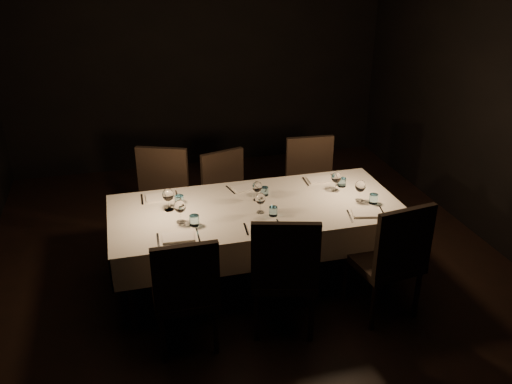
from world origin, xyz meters
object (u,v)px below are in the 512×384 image
object	(u,v)px
chair_far_center	(228,195)
dining_table	(256,214)
chair_far_left	(161,199)
chair_near_right	(391,256)
chair_near_center	(284,270)
chair_near_left	(185,290)
chair_far_right	(312,184)

from	to	relation	value
chair_far_center	dining_table	bearing A→B (deg)	-98.78
chair_far_left	chair_far_center	distance (m)	0.68
chair_near_right	chair_far_center	xyz separation A→B (m)	(-1.01, 1.54, -0.05)
chair_near_center	chair_far_center	distance (m)	1.52
dining_table	chair_near_right	world-z (taller)	chair_near_right
chair_near_right	chair_far_center	world-z (taller)	chair_near_right
chair_near_left	chair_far_center	size ratio (longest dim) A/B	1.03
chair_far_left	chair_far_center	size ratio (longest dim) A/B	1.10
chair_far_left	chair_far_center	xyz separation A→B (m)	(0.68, 0.02, -0.04)
chair_near_center	chair_far_left	world-z (taller)	chair_near_center
dining_table	chair_far_left	world-z (taller)	chair_far_left
dining_table	chair_far_center	distance (m)	0.80
chair_near_right	chair_near_left	bearing A→B (deg)	-8.20
chair_far_center	chair_far_left	bearing A→B (deg)	165.96
chair_far_center	chair_near_left	bearing A→B (deg)	-128.18
dining_table	chair_far_right	world-z (taller)	chair_far_right
chair_near_right	chair_far_center	bearing A→B (deg)	-64.79
chair_far_left	chair_far_center	bearing A→B (deg)	23.04
dining_table	chair_far_right	size ratio (longest dim) A/B	2.44
chair_near_left	chair_near_right	bearing A→B (deg)	179.98
chair_near_left	chair_near_right	distance (m)	1.66
chair_near_center	chair_far_right	xyz separation A→B (m)	(0.76, 1.48, -0.01)
chair_near_center	chair_near_right	distance (m)	0.89
chair_near_right	chair_far_right	distance (m)	1.51
chair_near_right	chair_far_right	bearing A→B (deg)	-93.19
dining_table	chair_near_center	size ratio (longest dim) A/B	2.39
dining_table	chair_far_left	xyz separation A→B (m)	(-0.76, 0.76, -0.12)
chair_near_right	chair_near_center	bearing A→B (deg)	-9.49
chair_near_center	chair_far_right	world-z (taller)	chair_near_center
chair_far_right	chair_far_center	bearing A→B (deg)	-177.73
chair_near_center	chair_far_left	bearing A→B (deg)	-46.56
chair_near_center	chair_far_right	size ratio (longest dim) A/B	1.02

